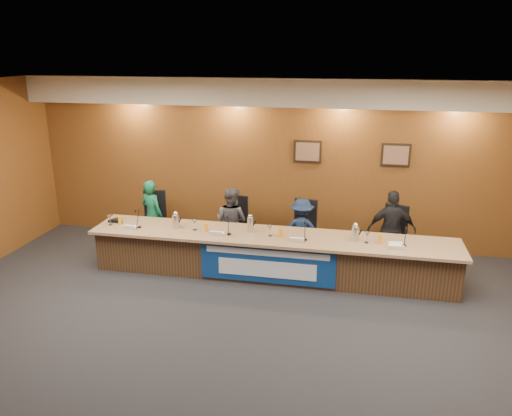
{
  "coord_description": "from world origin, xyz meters",
  "views": [
    {
      "loc": [
        1.31,
        -5.25,
        3.67
      ],
      "look_at": [
        -0.29,
        2.53,
        1.14
      ],
      "focal_mm": 35.0,
      "sensor_mm": 36.0,
      "label": 1
    }
  ],
  "objects_px": {
    "banner": "(267,264)",
    "office_chair_a": "(155,223)",
    "carafe_right": "(355,234)",
    "speakerphone": "(117,220)",
    "carafe_left": "(176,221)",
    "panelist_a": "(152,215)",
    "dais_body": "(271,256)",
    "panelist_c": "(301,230)",
    "panelist_b": "(231,222)",
    "office_chair_b": "(233,229)",
    "office_chair_d": "(390,240)",
    "panelist_d": "(392,230)",
    "carafe_mid": "(250,224)",
    "office_chair_c": "(302,234)"
  },
  "relations": [
    {
      "from": "office_chair_d",
      "to": "carafe_mid",
      "type": "distance_m",
      "value": 2.51
    },
    {
      "from": "office_chair_c",
      "to": "speakerphone",
      "type": "xyz_separation_m",
      "value": [
        -3.22,
        -0.77,
        0.3
      ]
    },
    {
      "from": "dais_body",
      "to": "panelist_b",
      "type": "height_order",
      "value": "panelist_b"
    },
    {
      "from": "dais_body",
      "to": "office_chair_b",
      "type": "relative_size",
      "value": 12.5
    },
    {
      "from": "banner",
      "to": "office_chair_d",
      "type": "height_order",
      "value": "banner"
    },
    {
      "from": "office_chair_c",
      "to": "speakerphone",
      "type": "relative_size",
      "value": 1.5
    },
    {
      "from": "panelist_a",
      "to": "panelist_b",
      "type": "relative_size",
      "value": 1.04
    },
    {
      "from": "dais_body",
      "to": "banner",
      "type": "xyz_separation_m",
      "value": [
        0.0,
        -0.41,
        0.03
      ]
    },
    {
      "from": "dais_body",
      "to": "carafe_right",
      "type": "xyz_separation_m",
      "value": [
        1.36,
        -0.05,
        0.52
      ]
    },
    {
      "from": "office_chair_b",
      "to": "carafe_left",
      "type": "bearing_deg",
      "value": -121.62
    },
    {
      "from": "panelist_c",
      "to": "carafe_right",
      "type": "relative_size",
      "value": 4.79
    },
    {
      "from": "banner",
      "to": "office_chair_a",
      "type": "relative_size",
      "value": 4.58
    },
    {
      "from": "panelist_d",
      "to": "speakerphone",
      "type": "xyz_separation_m",
      "value": [
        -4.77,
        -0.67,
        0.07
      ]
    },
    {
      "from": "panelist_a",
      "to": "carafe_left",
      "type": "distance_m",
      "value": 1.11
    },
    {
      "from": "carafe_right",
      "to": "office_chair_c",
      "type": "bearing_deg",
      "value": 137.18
    },
    {
      "from": "panelist_d",
      "to": "dais_body",
      "type": "bearing_deg",
      "value": 15.61
    },
    {
      "from": "office_chair_b",
      "to": "office_chair_d",
      "type": "xyz_separation_m",
      "value": [
        2.85,
        0.0,
        0.0
      ]
    },
    {
      "from": "panelist_c",
      "to": "office_chair_b",
      "type": "bearing_deg",
      "value": -6.27
    },
    {
      "from": "carafe_left",
      "to": "panelist_a",
      "type": "bearing_deg",
      "value": 134.78
    },
    {
      "from": "dais_body",
      "to": "office_chair_b",
      "type": "xyz_separation_m",
      "value": [
        -0.88,
        0.82,
        0.13
      ]
    },
    {
      "from": "office_chair_b",
      "to": "carafe_mid",
      "type": "xyz_separation_m",
      "value": [
        0.51,
        -0.8,
        0.4
      ]
    },
    {
      "from": "panelist_a",
      "to": "office_chair_a",
      "type": "relative_size",
      "value": 2.84
    },
    {
      "from": "office_chair_c",
      "to": "speakerphone",
      "type": "distance_m",
      "value": 3.32
    },
    {
      "from": "dais_body",
      "to": "panelist_c",
      "type": "height_order",
      "value": "panelist_c"
    },
    {
      "from": "carafe_right",
      "to": "carafe_mid",
      "type": "bearing_deg",
      "value": 177.46
    },
    {
      "from": "dais_body",
      "to": "office_chair_a",
      "type": "relative_size",
      "value": 12.5
    },
    {
      "from": "carafe_right",
      "to": "speakerphone",
      "type": "xyz_separation_m",
      "value": [
        -4.16,
        0.1,
        -0.1
      ]
    },
    {
      "from": "office_chair_a",
      "to": "panelist_a",
      "type": "bearing_deg",
      "value": -106.86
    },
    {
      "from": "panelist_c",
      "to": "office_chair_c",
      "type": "distance_m",
      "value": 0.14
    },
    {
      "from": "panelist_b",
      "to": "office_chair_c",
      "type": "distance_m",
      "value": 1.31
    },
    {
      "from": "panelist_b",
      "to": "dais_body",
      "type": "bearing_deg",
      "value": 159.06
    },
    {
      "from": "office_chair_c",
      "to": "speakerphone",
      "type": "bearing_deg",
      "value": -157.35
    },
    {
      "from": "panelist_d",
      "to": "panelist_b",
      "type": "bearing_deg",
      "value": -4.54
    },
    {
      "from": "banner",
      "to": "office_chair_c",
      "type": "relative_size",
      "value": 4.58
    },
    {
      "from": "panelist_d",
      "to": "office_chair_d",
      "type": "relative_size",
      "value": 2.92
    },
    {
      "from": "dais_body",
      "to": "office_chair_b",
      "type": "height_order",
      "value": "dais_body"
    },
    {
      "from": "banner",
      "to": "office_chair_c",
      "type": "distance_m",
      "value": 1.31
    },
    {
      "from": "panelist_c",
      "to": "panelist_b",
      "type": "bearing_deg",
      "value": -1.85
    },
    {
      "from": "dais_body",
      "to": "office_chair_d",
      "type": "height_order",
      "value": "dais_body"
    },
    {
      "from": "banner",
      "to": "panelist_b",
      "type": "bearing_deg",
      "value": 127.59
    },
    {
      "from": "office_chair_d",
      "to": "carafe_right",
      "type": "height_order",
      "value": "carafe_right"
    },
    {
      "from": "carafe_mid",
      "to": "speakerphone",
      "type": "bearing_deg",
      "value": 179.42
    },
    {
      "from": "office_chair_c",
      "to": "carafe_mid",
      "type": "bearing_deg",
      "value": -125.4
    },
    {
      "from": "office_chair_b",
      "to": "office_chair_c",
      "type": "relative_size",
      "value": 1.0
    },
    {
      "from": "office_chair_b",
      "to": "speakerphone",
      "type": "distance_m",
      "value": 2.09
    },
    {
      "from": "panelist_d",
      "to": "office_chair_d",
      "type": "height_order",
      "value": "panelist_d"
    },
    {
      "from": "carafe_right",
      "to": "speakerphone",
      "type": "bearing_deg",
      "value": 178.61
    },
    {
      "from": "panelist_a",
      "to": "carafe_mid",
      "type": "height_order",
      "value": "panelist_a"
    },
    {
      "from": "office_chair_a",
      "to": "speakerphone",
      "type": "bearing_deg",
      "value": -132.7
    },
    {
      "from": "panelist_b",
      "to": "panelist_d",
      "type": "distance_m",
      "value": 2.85
    }
  ]
}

